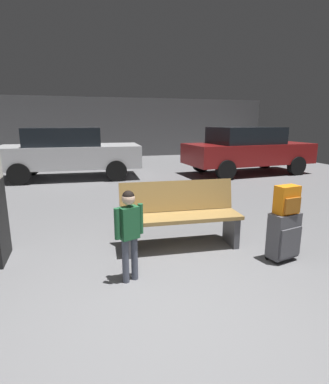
# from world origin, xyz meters

# --- Properties ---
(ground_plane) EXTENTS (18.00, 18.00, 0.10)m
(ground_plane) POSITION_xyz_m (0.00, 4.00, -0.05)
(ground_plane) COLOR slate
(garage_back_wall) EXTENTS (18.00, 0.12, 2.80)m
(garage_back_wall) POSITION_xyz_m (0.00, 12.86, 1.40)
(garage_back_wall) COLOR #565658
(garage_back_wall) RESTS_ON ground_plane
(bench) EXTENTS (1.64, 0.65, 0.89)m
(bench) POSITION_xyz_m (0.57, 1.58, 0.44)
(bench) COLOR #9E7A42
(bench) RESTS_ON ground_plane
(suitcase) EXTENTS (0.41, 0.30, 0.60)m
(suitcase) POSITION_xyz_m (1.65, 0.81, 0.32)
(suitcase) COLOR #4C4C51
(suitcase) RESTS_ON ground_plane
(backpack_bright) EXTENTS (0.30, 0.22, 0.34)m
(backpack_bright) POSITION_xyz_m (1.65, 0.81, 0.77)
(backpack_bright) COLOR orange
(backpack_bright) RESTS_ON suitcase
(child) EXTENTS (0.32, 0.19, 1.00)m
(child) POSITION_xyz_m (-0.25, 0.84, 0.62)
(child) COLOR #4C5160
(child) RESTS_ON ground_plane
(parked_car_far) EXTENTS (4.20, 2.00, 1.51)m
(parked_car_far) POSITION_xyz_m (-0.92, 7.45, 0.81)
(parked_car_far) COLOR silver
(parked_car_far) RESTS_ON ground_plane
(parked_car_side) EXTENTS (4.20, 1.99, 1.51)m
(parked_car_side) POSITION_xyz_m (4.67, 6.67, 0.81)
(parked_car_side) COLOR maroon
(parked_car_side) RESTS_ON ground_plane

